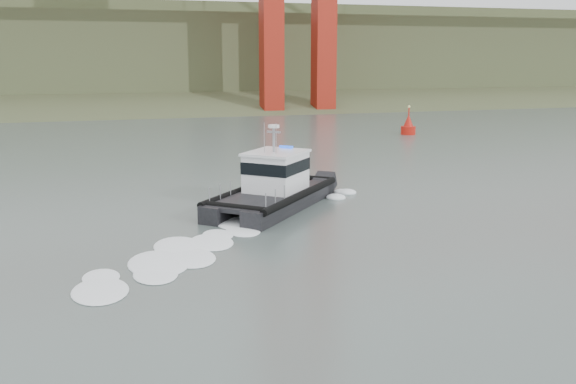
% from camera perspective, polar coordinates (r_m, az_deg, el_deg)
% --- Properties ---
extents(ground, '(400.00, 400.00, 0.00)m').
position_cam_1_polar(ground, '(19.62, 6.60, -12.83)').
color(ground, '#4C5A56').
rests_on(ground, ground).
extents(headlands, '(500.00, 105.36, 27.12)m').
position_cam_1_polar(headlands, '(141.97, -14.25, 11.15)').
color(headlands, '#3B4728').
rests_on(headlands, ground).
extents(patrol_boat, '(9.13, 9.62, 4.73)m').
position_cam_1_polar(patrol_boat, '(35.40, -1.28, 0.53)').
color(patrol_boat, black).
rests_on(patrol_boat, ground).
extents(nav_buoy, '(1.57, 1.57, 3.27)m').
position_cam_1_polar(nav_buoy, '(70.03, 10.65, 5.75)').
color(nav_buoy, '#B2150C').
rests_on(nav_buoy, ground).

